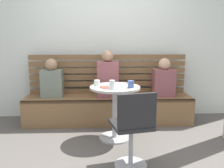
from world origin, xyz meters
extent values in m
plane|color=#514C47|center=(0.00, 0.00, 0.00)|extent=(8.00, 8.00, 0.00)
cube|color=silver|center=(0.00, 1.64, 1.45)|extent=(5.20, 0.10, 2.90)
cube|color=brown|center=(0.00, 1.20, 0.22)|extent=(2.70, 0.52, 0.44)
cube|color=brown|center=(0.00, 0.96, 0.42)|extent=(2.70, 0.04, 0.04)
cube|color=brown|center=(0.00, 1.44, 0.48)|extent=(2.65, 0.04, 0.09)
cube|color=brown|center=(0.00, 1.44, 0.61)|extent=(2.65, 0.04, 0.09)
cube|color=brown|center=(0.00, 1.44, 0.72)|extent=(2.65, 0.04, 0.09)
cube|color=brown|center=(0.00, 1.44, 0.84)|extent=(2.65, 0.04, 0.09)
cube|color=brown|center=(0.00, 1.44, 0.95)|extent=(2.65, 0.04, 0.09)
cube|color=brown|center=(0.00, 1.44, 1.06)|extent=(2.65, 0.04, 0.09)
cylinder|color=#ADADB2|center=(0.07, 0.53, 0.01)|extent=(0.44, 0.44, 0.02)
cylinder|color=#ADADB2|center=(0.07, 0.53, 0.37)|extent=(0.07, 0.07, 0.69)
cylinder|color=#B7B2A8|center=(0.07, 0.53, 0.72)|extent=(0.68, 0.68, 0.03)
cylinder|color=#ADADB2|center=(0.20, -0.22, 0.01)|extent=(0.36, 0.36, 0.02)
cylinder|color=#ADADB2|center=(0.20, -0.22, 0.23)|extent=(0.05, 0.05, 0.45)
cube|color=#232326|center=(0.20, -0.22, 0.47)|extent=(0.47, 0.47, 0.04)
cube|color=#232326|center=(0.23, -0.38, 0.67)|extent=(0.40, 0.12, 0.36)
cube|color=brown|center=(-0.01, 1.17, 0.73)|extent=(0.34, 0.22, 0.58)
sphere|color=#A37A5B|center=(-0.01, 1.17, 1.10)|extent=(0.19, 0.19, 0.19)
cube|color=brown|center=(0.90, 1.18, 0.66)|extent=(0.34, 0.22, 0.45)
sphere|color=tan|center=(0.90, 1.18, 0.97)|extent=(0.19, 0.19, 0.19)
cube|color=slate|center=(-0.91, 1.22, 0.66)|extent=(0.34, 0.22, 0.44)
sphere|color=#A37A5B|center=(-0.91, 1.22, 0.97)|extent=(0.19, 0.19, 0.19)
cylinder|color=#3D5B9E|center=(0.27, 0.44, 0.79)|extent=(0.08, 0.08, 0.09)
cylinder|color=silver|center=(-0.18, 0.59, 0.78)|extent=(0.08, 0.08, 0.08)
cylinder|color=silver|center=(0.02, 0.34, 0.80)|extent=(0.07, 0.07, 0.12)
cylinder|color=#DB4C42|center=(-0.06, 0.47, 0.75)|extent=(0.17, 0.17, 0.01)
camera|label=1|loc=(-0.12, -2.70, 1.38)|focal=39.34mm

